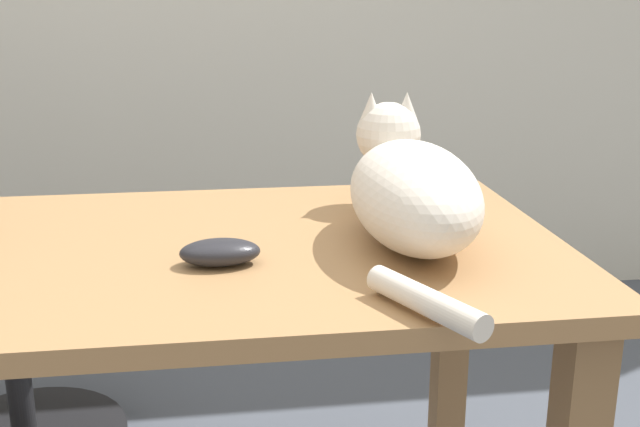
# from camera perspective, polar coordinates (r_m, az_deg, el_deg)

# --- Properties ---
(desk) EXTENTS (1.56, 0.65, 0.72)m
(desk) POSITION_cam_1_polar(r_m,az_deg,el_deg) (1.20, -20.42, -7.44)
(desk) COLOR #9E7247
(desk) RESTS_ON ground_plane
(cat) EXTENTS (0.20, 0.61, 0.20)m
(cat) POSITION_cam_1_polar(r_m,az_deg,el_deg) (1.13, 6.78, 1.97)
(cat) COLOR silver
(cat) RESTS_ON desk
(computer_mouse) EXTENTS (0.11, 0.06, 0.04)m
(computer_mouse) POSITION_cam_1_polar(r_m,az_deg,el_deg) (1.04, -7.50, -2.89)
(computer_mouse) COLOR #232328
(computer_mouse) RESTS_ON desk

